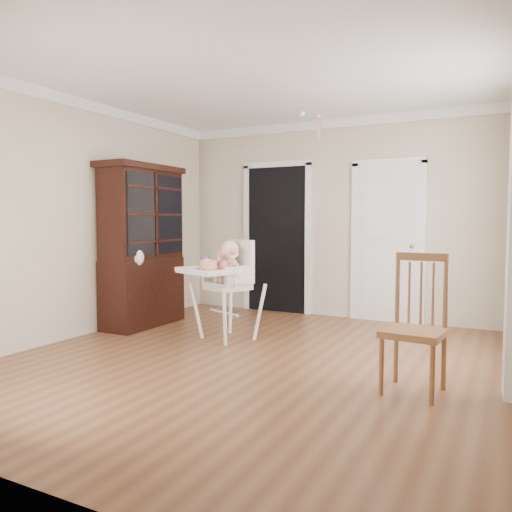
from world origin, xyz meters
The scene contains 14 objects.
floor centered at (0.00, 0.00, 0.00)m, with size 5.00×5.00×0.00m, color brown.
ceiling centered at (0.00, 0.00, 2.70)m, with size 5.00×5.00×0.00m, color white.
wall_back centered at (0.00, 2.50, 1.35)m, with size 4.50×4.50×0.00m, color beige.
wall_left centered at (-2.25, 0.00, 1.35)m, with size 5.00×5.00×0.00m, color beige.
crown_molding centered at (0.00, 0.00, 2.64)m, with size 4.50×5.00×0.12m, color white, non-canonical shape.
doorway centered at (-0.90, 2.48, 1.11)m, with size 1.06×0.05×2.22m.
closet_door centered at (0.70, 2.48, 1.02)m, with size 0.96×0.09×2.13m.
high_chair centered at (-0.66, 0.65, 0.70)m, with size 0.89×0.98×1.14m.
baby centered at (-0.65, 0.68, 0.86)m, with size 0.30×0.31×0.48m.
cake centered at (-0.76, 0.41, 0.84)m, with size 0.24×0.24×0.11m.
sippy_cup centered at (-0.90, 0.61, 0.87)m, with size 0.08×0.08×0.18m.
china_cabinet centered at (-1.99, 0.81, 1.01)m, with size 0.53×1.20×2.02m.
dining_chair centered at (1.50, -0.18, 0.50)m, with size 0.48×0.48×1.07m.
streamer centered at (0.19, 0.75, 2.42)m, with size 0.03×0.50×0.02m, color pink, non-canonical shape.
Camera 1 is at (2.14, -4.11, 1.32)m, focal length 35.00 mm.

